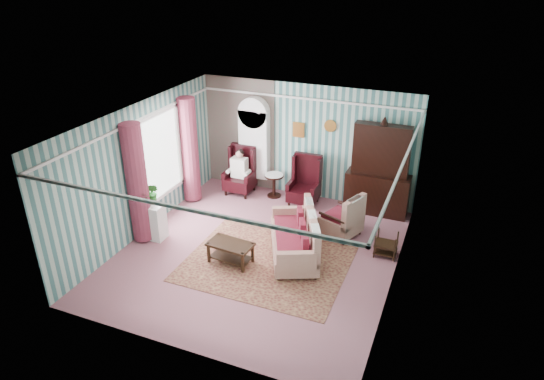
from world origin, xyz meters
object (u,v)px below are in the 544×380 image
at_px(wingback_right, 304,182).
at_px(round_side_table, 274,186).
at_px(bookcase, 254,149).
at_px(nest_table, 386,244).
at_px(dresser_hutch, 379,167).
at_px(plant_stand, 152,221).
at_px(wingback_left, 240,171).
at_px(floral_armchair, 341,214).
at_px(coffee_table, 231,253).
at_px(seated_woman, 240,172).
at_px(sofa, 294,232).

height_order(wingback_right, round_side_table, wingback_right).
relative_size(bookcase, nest_table, 4.15).
xyz_separation_m(dresser_hutch, plant_stand, (-4.30, -3.02, -0.78)).
relative_size(wingback_left, floral_armchair, 1.18).
xyz_separation_m(plant_stand, coffee_table, (2.02, -0.23, -0.18)).
bearing_deg(round_side_table, dresser_hutch, 2.64).
bearing_deg(dresser_hutch, seated_woman, -175.59).
distance_m(plant_stand, sofa, 3.14).
relative_size(plant_stand, sofa, 0.41).
distance_m(bookcase, seated_woman, 0.70).
bearing_deg(floral_armchair, nest_table, -92.60).
distance_m(plant_stand, coffee_table, 2.04).
height_order(sofa, floral_armchair, sofa).
bearing_deg(wingback_right, plant_stand, -132.84).
distance_m(wingback_left, seated_woman, 0.04).
distance_m(wingback_right, sofa, 2.32).
height_order(dresser_hutch, sofa, dresser_hutch).
distance_m(dresser_hutch, wingback_left, 3.55).
bearing_deg(nest_table, seated_woman, 159.15).
height_order(seated_woman, round_side_table, seated_woman).
xyz_separation_m(seated_woman, floral_armchair, (2.99, -1.09, -0.06)).
height_order(plant_stand, coffee_table, plant_stand).
relative_size(wingback_right, floral_armchair, 1.18).
height_order(dresser_hutch, wingback_left, dresser_hutch).
xyz_separation_m(bookcase, floral_armchair, (2.74, -1.48, -0.59)).
relative_size(nest_table, floral_armchair, 0.51).
height_order(round_side_table, floral_armchair, floral_armchair).
height_order(wingback_left, seated_woman, wingback_left).
xyz_separation_m(wingback_left, plant_stand, (-0.80, -2.75, -0.22)).
distance_m(round_side_table, sofa, 2.79).
relative_size(nest_table, sofa, 0.28).
bearing_deg(sofa, floral_armchair, -54.90).
distance_m(wingback_right, floral_armchair, 1.65).
relative_size(bookcase, coffee_table, 2.49).
bearing_deg(nest_table, sofa, -158.34).
xyz_separation_m(nest_table, sofa, (-1.77, -0.70, 0.29)).
distance_m(round_side_table, plant_stand, 3.36).
xyz_separation_m(dresser_hutch, wingback_left, (-3.50, -0.27, -0.55)).
bearing_deg(seated_woman, wingback_right, 0.00).
xyz_separation_m(nest_table, coffee_table, (-2.85, -1.43, -0.05)).
xyz_separation_m(wingback_left, coffee_table, (1.22, -2.98, -0.40)).
distance_m(plant_stand, floral_armchair, 4.14).
xyz_separation_m(bookcase, dresser_hutch, (3.25, -0.12, 0.06)).
height_order(dresser_hutch, floral_armchair, dresser_hutch).
bearing_deg(wingback_right, nest_table, -33.75).
bearing_deg(wingback_left, wingback_right, 0.00).
bearing_deg(coffee_table, seated_woman, 112.17).
relative_size(wingback_left, seated_woman, 1.06).
distance_m(bookcase, wingback_left, 0.68).
relative_size(round_side_table, floral_armchair, 0.57).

